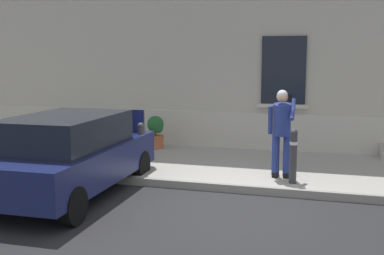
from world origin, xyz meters
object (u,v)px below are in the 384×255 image
at_px(bollard_near_person, 293,154).
at_px(planter_terracotta, 156,131).
at_px(person_on_phone, 282,128).
at_px(bollard_far_left, 141,146).
at_px(planter_charcoal, 84,127).
at_px(hatchback_car_navy, 71,154).

relative_size(bollard_near_person, planter_terracotta, 1.22).
xyz_separation_m(bollard_near_person, person_on_phone, (-0.26, 0.35, 0.44)).
bearing_deg(bollard_near_person, person_on_phone, 126.28).
bearing_deg(person_on_phone, bollard_far_left, -174.93).
height_order(bollard_near_person, person_on_phone, person_on_phone).
distance_m(bollard_near_person, bollard_far_left, 3.07).
bearing_deg(bollard_near_person, planter_charcoal, 154.68).
relative_size(planter_charcoal, planter_terracotta, 1.00).
height_order(hatchback_car_navy, person_on_phone, person_on_phone).
bearing_deg(person_on_phone, planter_charcoal, 154.53).
height_order(bollard_far_left, planter_charcoal, bollard_far_left).
height_order(bollard_far_left, person_on_phone, person_on_phone).
bearing_deg(planter_terracotta, bollard_far_left, -76.05).
bearing_deg(bollard_near_person, planter_terracotta, 145.01).
xyz_separation_m(person_on_phone, planter_terracotta, (-3.46, 2.25, -0.54)).
bearing_deg(planter_charcoal, planter_terracotta, -5.23).
height_order(hatchback_car_navy, bollard_near_person, hatchback_car_navy).
bearing_deg(hatchback_car_navy, bollard_far_left, 61.91).
bearing_deg(bollard_far_left, planter_charcoal, 135.51).
distance_m(bollard_far_left, person_on_phone, 2.87).
height_order(hatchback_car_navy, bollard_far_left, hatchback_car_navy).
xyz_separation_m(hatchback_car_navy, person_on_phone, (3.59, 1.81, 0.36)).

